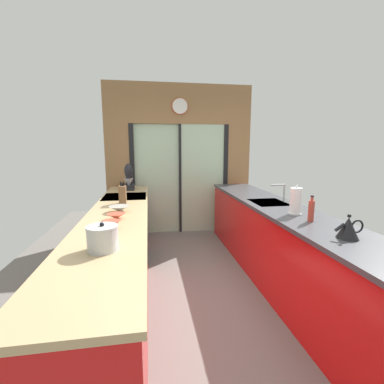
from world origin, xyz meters
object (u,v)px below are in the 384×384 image
paper_towel_roll (296,201)px  mixing_bowl_near (112,225)px  mixing_bowl_mid (116,216)px  knife_block (123,195)px  oven_range (126,228)px  kettle (348,228)px  mixing_bowl_far (119,209)px  soap_bottle (311,210)px  stand_mixer (129,180)px  stock_pot (103,238)px

paper_towel_roll → mixing_bowl_near: bearing=-172.5°
mixing_bowl_mid → knife_block: size_ratio=0.64×
oven_range → mixing_bowl_mid: (0.02, -1.22, 0.50)m
paper_towel_roll → knife_block: bearing=155.8°
paper_towel_roll → kettle: bearing=-89.9°
mixing_bowl_mid → mixing_bowl_far: mixing_bowl_far is taller
oven_range → mixing_bowl_near: size_ratio=6.40×
mixing_bowl_far → mixing_bowl_mid: bearing=-90.0°
mixing_bowl_mid → kettle: size_ratio=0.72×
soap_bottle → mixing_bowl_far: bearing=160.1°
stand_mixer → paper_towel_roll: size_ratio=1.40×
mixing_bowl_mid → mixing_bowl_far: bearing=90.0°
oven_range → soap_bottle: (1.80, -1.58, 0.57)m
oven_range → stock_pot: (0.02, -1.99, 0.55)m
stock_pot → knife_block: bearing=90.0°
stand_mixer → stock_pot: size_ratio=2.02×
stock_pot → kettle: stock_pot is taller
mixing_bowl_near → mixing_bowl_mid: mixing_bowl_near is taller
oven_range → kettle: size_ratio=3.84×
kettle → mixing_bowl_mid: bearing=155.3°
mixing_bowl_near → mixing_bowl_mid: bearing=90.0°
knife_block → kettle: 2.35m
mixing_bowl_far → paper_towel_roll: (1.78, -0.38, 0.10)m
kettle → paper_towel_roll: paper_towel_roll is taller
stand_mixer → knife_block: bearing=-90.0°
mixing_bowl_mid → soap_bottle: (1.78, -0.35, 0.07)m
stock_pot → soap_bottle: 1.83m
mixing_bowl_mid → paper_towel_roll: bearing=-2.7°
soap_bottle → oven_range: bearing=138.8°
knife_block → kettle: size_ratio=1.13×
knife_block → stand_mixer: 1.09m
mixing_bowl_near → knife_block: size_ratio=0.53×
kettle → stock_pot: bearing=178.2°
soap_bottle → paper_towel_roll: bearing=90.0°
oven_range → stand_mixer: (0.02, 0.59, 0.63)m
mixing_bowl_near → paper_towel_roll: 1.80m
knife_block → paper_towel_roll: 1.95m
paper_towel_roll → mixing_bowl_mid: bearing=177.3°
mixing_bowl_mid → stock_pot: size_ratio=0.83×
stand_mixer → stock_pot: 2.58m
knife_block → mixing_bowl_mid: bearing=-90.0°
knife_block → mixing_bowl_far: bearing=-90.0°
mixing_bowl_far → stand_mixer: size_ratio=0.52×
stock_pot → soap_bottle: (1.78, 0.41, 0.02)m
mixing_bowl_near → stand_mixer: (0.00, 2.13, 0.12)m
stock_pot → kettle: (1.78, -0.05, -0.00)m
oven_range → mixing_bowl_near: mixing_bowl_near is taller
stock_pot → paper_towel_roll: paper_towel_roll is taller
mixing_bowl_near → mixing_bowl_far: 0.61m
knife_block → stand_mixer: (0.00, 1.09, 0.05)m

